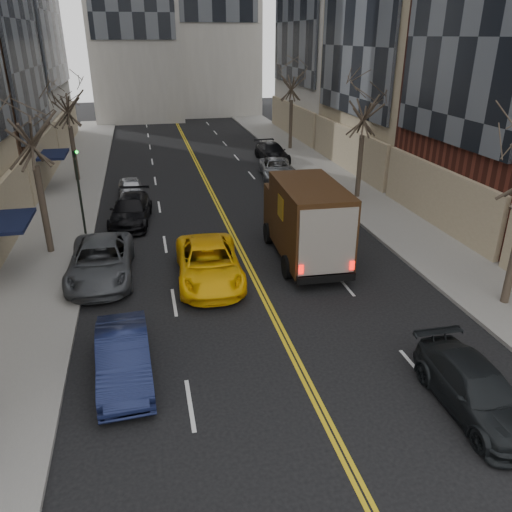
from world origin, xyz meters
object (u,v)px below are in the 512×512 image
(ups_truck, at_px, (305,221))
(taxi, at_px, (209,263))
(pedestrian, at_px, (291,234))
(observer_sedan, at_px, (476,390))

(ups_truck, relative_size, taxi, 1.22)
(ups_truck, relative_size, pedestrian, 4.41)
(pedestrian, bearing_deg, ups_truck, -146.74)
(ups_truck, bearing_deg, observer_sedan, -79.99)
(taxi, bearing_deg, observer_sedan, -55.15)
(observer_sedan, bearing_deg, taxi, 123.12)
(taxi, bearing_deg, ups_truck, 17.51)
(ups_truck, xyz_separation_m, observer_sedan, (1.43, -10.72, -1.20))
(observer_sedan, relative_size, taxi, 0.81)
(taxi, height_order, pedestrian, taxi)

